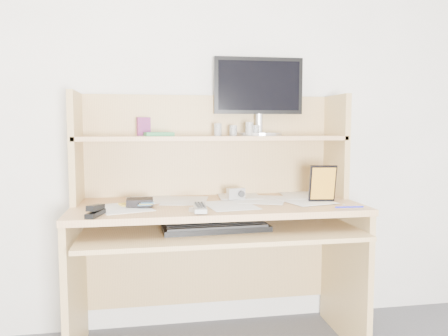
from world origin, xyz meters
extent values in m
cube|color=silver|center=(0.00, 1.80, 1.25)|extent=(3.60, 0.04, 2.50)
cube|color=tan|center=(0.00, 1.48, 0.73)|extent=(1.40, 0.60, 0.03)
cube|color=tan|center=(-0.68, 1.48, 0.36)|extent=(0.03, 0.56, 0.72)
cube|color=tan|center=(0.68, 1.48, 0.36)|extent=(0.03, 0.56, 0.72)
cube|color=tan|center=(0.00, 1.77, 0.34)|extent=(1.34, 0.02, 0.41)
cube|color=tan|center=(0.00, 1.36, 0.64)|extent=(1.28, 0.55, 0.02)
cube|color=tan|center=(0.00, 1.77, 1.02)|extent=(1.40, 0.02, 0.55)
cube|color=tan|center=(-0.68, 1.63, 1.02)|extent=(0.03, 0.30, 0.55)
cube|color=tan|center=(0.68, 1.63, 1.02)|extent=(0.03, 0.30, 0.55)
cube|color=tan|center=(0.00, 1.63, 1.07)|extent=(1.38, 0.30, 0.02)
cube|color=white|center=(0.00, 1.48, 0.75)|extent=(1.32, 0.54, 0.01)
cube|color=black|center=(-0.03, 1.33, 0.66)|extent=(0.50, 0.20, 0.02)
cube|color=black|center=(-0.03, 1.33, 0.68)|extent=(0.47, 0.19, 0.01)
cube|color=gray|center=(-0.11, 1.29, 0.77)|extent=(0.07, 0.20, 0.02)
cube|color=#B6B7B9|center=(-0.12, 1.26, 0.77)|extent=(0.07, 0.09, 0.02)
cube|color=black|center=(-0.56, 1.25, 0.78)|extent=(0.07, 0.15, 0.04)
cube|color=black|center=(-0.38, 1.46, 0.77)|extent=(0.12, 0.10, 0.03)
cube|color=yellow|center=(-0.44, 1.50, 0.75)|extent=(0.09, 0.09, 0.01)
cube|color=#A9A9AC|center=(0.11, 1.56, 0.78)|extent=(0.10, 0.06, 0.06)
cube|color=black|center=(0.52, 1.40, 0.85)|extent=(0.13, 0.03, 0.18)
cylinder|color=#181CB9|center=(0.58, 1.22, 0.76)|extent=(0.13, 0.02, 0.01)
cube|color=maroon|center=(-0.35, 1.69, 1.13)|extent=(0.07, 0.05, 0.10)
cube|color=#30784F|center=(-0.28, 1.65, 1.09)|extent=(0.17, 0.21, 0.02)
cylinder|color=black|center=(0.11, 1.65, 1.11)|extent=(0.05, 0.05, 0.06)
cylinder|color=white|center=(0.03, 1.64, 1.11)|extent=(0.05, 0.05, 0.07)
cylinder|color=black|center=(0.23, 1.65, 1.11)|extent=(0.06, 0.06, 0.06)
cylinder|color=silver|center=(0.19, 1.60, 1.12)|extent=(0.05, 0.05, 0.07)
cylinder|color=#B2B3B8|center=(0.27, 1.69, 1.09)|extent=(0.25, 0.25, 0.02)
cylinder|color=#B2B3B8|center=(0.27, 1.70, 1.15)|extent=(0.04, 0.04, 0.10)
cube|color=black|center=(0.27, 1.72, 1.35)|extent=(0.49, 0.04, 0.31)
cube|color=black|center=(0.27, 1.70, 1.35)|extent=(0.45, 0.01, 0.27)
camera|label=1|loc=(-0.33, -0.63, 1.12)|focal=35.00mm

